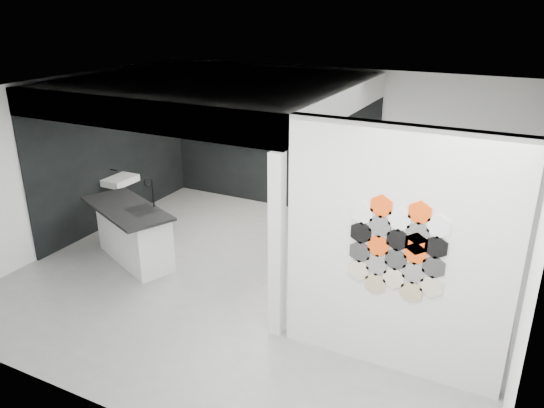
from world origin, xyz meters
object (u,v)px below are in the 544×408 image
Objects in this scene: wall_basin at (120,180)px; utensil_cup at (232,135)px; stockpot at (227,132)px; glass_vase at (337,147)px; kettle at (315,143)px; glass_bowl at (337,148)px; partition_panel at (395,254)px; bottle_dark at (265,138)px; kitchen_island at (134,233)px.

wall_basin is 5.63× the size of utensil_cup.
stockpot reaches higher than glass_vase.
kettle is 1.27× the size of glass_bowl.
glass_vase reaches higher than utensil_cup.
glass_bowl is at bearing 118.23° from partition_panel.
bottle_dark is (-1.05, 0.00, -0.01)m from kettle.
glass_vase is 0.82× the size of bottle_dark.
glass_vase is (-2.08, 3.87, -0.02)m from partition_panel.
stockpot is 2.36m from glass_bowl.
glass_vase is 1.14× the size of utensil_cup.
utensil_cup is at bearing 61.25° from wall_basin.
partition_panel reaches higher than glass_vase.
wall_basin is 2.38m from stockpot.
wall_basin is 2.98× the size of kettle.
glass_vase reaches higher than kitchen_island.
bottle_dark reaches higher than kitchen_island.
partition_panel is at bearing -41.10° from stockpot.
glass_bowl is 1.30× the size of glass_vase.
wall_basin is 0.31× the size of kitchen_island.
partition_panel is at bearing -61.77° from glass_bowl.
glass_bowl reaches higher than utensil_cup.
bottle_dark is (-1.50, 0.00, 0.02)m from glass_bowl.
utensil_cup is (0.10, 0.00, -0.03)m from stockpot.
bottle_dark is at bearing 173.24° from kettle.
bottle_dark reaches higher than glass_vase.
wall_basin is 4.92× the size of glass_vase.
utensil_cup is (-0.76, 0.00, -0.02)m from bottle_dark.
utensil_cup is at bearing 138.26° from partition_panel.
kettle is (2.95, 2.07, 0.56)m from wall_basin.
partition_panel is at bearing 14.33° from kitchen_island.
wall_basin is at bearing -148.65° from glass_vase.
glass_bowl is at bearing 0.00° from bottle_dark.
kettle is (1.91, 0.00, -0.00)m from stockpot.
glass_vase is at bearing 0.00° from utensil_cup.
bottle_dark is (0.86, 0.00, -0.01)m from stockpot.
partition_panel is 5.81m from utensil_cup.
bottle_dark is 0.76m from utensil_cup.
stockpot reaches higher than utensil_cup.
utensil_cup is (-2.26, 0.00, -0.00)m from glass_bowl.
wall_basin is 4.00m from glass_vase.
glass_vase is at bearing 0.00° from bottle_dark.
partition_panel reaches higher than glass_bowl.
kitchen_island is at bearing -126.41° from kettle.
partition_panel reaches higher than utensil_cup.
utensil_cup is at bearing 0.00° from stockpot.
glass_bowl is at bearing -6.76° from kettle.
partition_panel is 18.73× the size of bottle_dark.
glass_vase reaches higher than wall_basin.
stockpot reaches higher than glass_bowl.
glass_vase is at bearing 118.23° from partition_panel.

